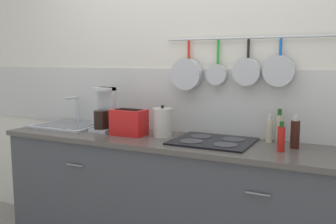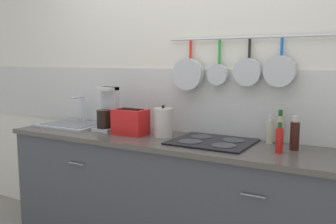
# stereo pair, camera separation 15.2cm
# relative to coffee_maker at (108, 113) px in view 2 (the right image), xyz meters

# --- Properties ---
(wall_back) EXTENTS (7.20, 0.15, 2.60)m
(wall_back) POSITION_rel_coffee_maker_xyz_m (0.63, 0.26, 0.21)
(wall_back) COLOR silver
(wall_back) RESTS_ON ground_plane
(cabinet_base) EXTENTS (2.60, 0.54, 0.89)m
(cabinet_base) POSITION_rel_coffee_maker_xyz_m (0.62, -0.06, -0.62)
(cabinet_base) COLOR #3F4247
(cabinet_base) RESTS_ON ground_plane
(countertop) EXTENTS (2.64, 0.57, 0.03)m
(countertop) POSITION_rel_coffee_maker_xyz_m (0.62, -0.06, -0.16)
(countertop) COLOR #4C4742
(countertop) RESTS_ON cabinet_base
(sink_basin) EXTENTS (0.53, 0.38, 0.24)m
(sink_basin) POSITION_rel_coffee_maker_xyz_m (-0.40, 0.02, -0.12)
(sink_basin) COLOR #B7BABF
(sink_basin) RESTS_ON countertop
(coffee_maker) EXTENTS (0.16, 0.18, 0.34)m
(coffee_maker) POSITION_rel_coffee_maker_xyz_m (0.00, 0.00, 0.00)
(coffee_maker) COLOR #B7BABF
(coffee_maker) RESTS_ON countertop
(toaster) EXTENTS (0.26, 0.16, 0.19)m
(toaster) POSITION_rel_coffee_maker_xyz_m (0.26, -0.05, -0.05)
(toaster) COLOR red
(toaster) RESTS_ON countertop
(kettle) EXTENTS (0.14, 0.14, 0.23)m
(kettle) POSITION_rel_coffee_maker_xyz_m (0.50, 0.00, -0.04)
(kettle) COLOR beige
(kettle) RESTS_ON countertop
(cooktop) EXTENTS (0.52, 0.45, 0.01)m
(cooktop) POSITION_rel_coffee_maker_xyz_m (0.89, -0.01, -0.13)
(cooktop) COLOR black
(cooktop) RESTS_ON countertop
(bottle_sesame_oil) EXTENTS (0.04, 0.04, 0.19)m
(bottle_sesame_oil) POSITION_rel_coffee_maker_xyz_m (1.23, 0.15, -0.06)
(bottle_sesame_oil) COLOR #BFB799
(bottle_sesame_oil) RESTS_ON countertop
(bottle_dish_soap) EXTENTS (0.05, 0.05, 0.23)m
(bottle_dish_soap) POSITION_rel_coffee_maker_xyz_m (1.29, 0.18, -0.04)
(bottle_dish_soap) COLOR #BFB799
(bottle_dish_soap) RESTS_ON countertop
(bottle_hot_sauce) EXTENTS (0.04, 0.04, 0.18)m
(bottle_hot_sauce) POSITION_rel_coffee_maker_xyz_m (1.35, -0.08, -0.06)
(bottle_hot_sauce) COLOR red
(bottle_hot_sauce) RESTS_ON countertop
(bottle_cooking_wine) EXTENTS (0.06, 0.06, 0.21)m
(bottle_cooking_wine) POSITION_rel_coffee_maker_xyz_m (1.41, 0.04, -0.05)
(bottle_cooking_wine) COLOR #33140F
(bottle_cooking_wine) RESTS_ON countertop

